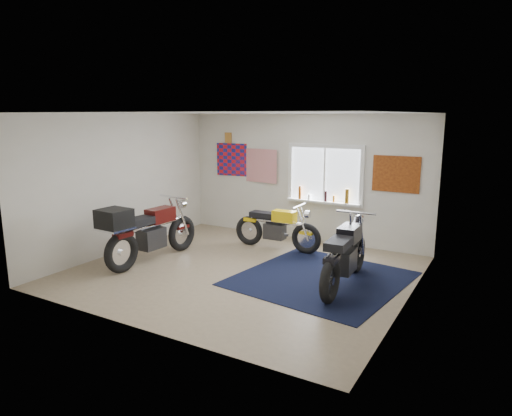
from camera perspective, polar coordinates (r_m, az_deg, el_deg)
The scene contains 10 objects.
ground at distance 8.00m, azimuth -1.67°, elevation -7.93°, with size 5.50×5.50×0.00m, color #9E896B.
room_shell at distance 7.61m, azimuth -1.74°, elevation 3.80°, with size 5.50×5.50×5.50m.
navy_rug at distance 7.72m, azimuth 8.13°, elevation -8.72°, with size 2.50×2.60×0.01m, color black.
window_assembly at distance 9.62m, azimuth 8.58°, elevation 3.68°, with size 1.66×0.17×1.26m.
oil_bottles at distance 9.58m, azimuth 8.91°, elevation 1.57°, with size 1.13×0.09×0.30m.
flag_display at distance 10.66m, azimuth -3.49°, elevation 8.76°, with size 1.60×0.10×1.17m.
triumph_poster at distance 9.19m, azimuth 17.11°, elevation 4.07°, with size 0.90×0.03×0.70m, color #A54C14.
yellow_triumph at distance 9.19m, azimuth 2.58°, elevation -2.61°, with size 1.90×0.57×0.96m.
black_chrome_bike at distance 7.33m, azimuth 11.04°, elevation -5.97°, with size 0.66×2.17×1.11m.
maroon_tourer at distance 8.50m, azimuth -13.60°, elevation -2.88°, with size 0.68×2.26×1.15m.
Camera 1 is at (3.96, -6.42, 2.66)m, focal length 32.00 mm.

